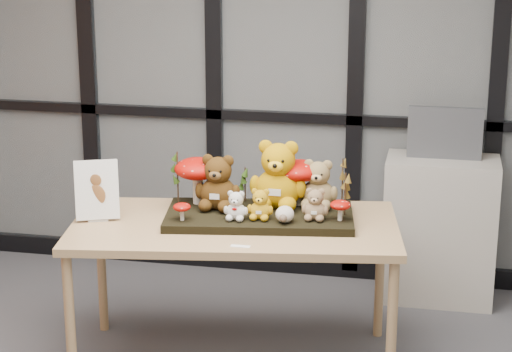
% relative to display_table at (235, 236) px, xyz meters
% --- Properties ---
extents(room_shell, '(5.00, 5.00, 5.00)m').
position_rel_display_table_xyz_m(room_shell, '(0.02, -1.15, 0.97)').
color(room_shell, '#B5B2AB').
rests_on(room_shell, floor).
extents(glass_partition, '(4.90, 0.06, 2.78)m').
position_rel_display_table_xyz_m(glass_partition, '(0.02, 1.32, 0.71)').
color(glass_partition, '#2D383F').
rests_on(glass_partition, floor).
extents(display_table, '(1.76, 1.07, 0.78)m').
position_rel_display_table_xyz_m(display_table, '(0.00, 0.00, 0.00)').
color(display_table, tan).
rests_on(display_table, floor).
extents(diorama_tray, '(1.01, 0.62, 0.04)m').
position_rel_display_table_xyz_m(diorama_tray, '(0.11, 0.08, 0.09)').
color(diorama_tray, black).
rests_on(diorama_tray, display_table).
extents(bear_pooh_yellow, '(0.34, 0.31, 0.39)m').
position_rel_display_table_xyz_m(bear_pooh_yellow, '(0.19, 0.20, 0.30)').
color(bear_pooh_yellow, '#C38B05').
rests_on(bear_pooh_yellow, diorama_tray).
extents(bear_brown_medium, '(0.27, 0.25, 0.31)m').
position_rel_display_table_xyz_m(bear_brown_medium, '(-0.11, 0.11, 0.26)').
color(bear_brown_medium, '#42280C').
rests_on(bear_brown_medium, diorama_tray).
extents(bear_tan_back, '(0.24, 0.22, 0.28)m').
position_rel_display_table_xyz_m(bear_tan_back, '(0.39, 0.24, 0.25)').
color(bear_tan_back, olive).
rests_on(bear_tan_back, diorama_tray).
extents(bear_small_yellow, '(0.15, 0.14, 0.17)m').
position_rel_display_table_xyz_m(bear_small_yellow, '(0.14, -0.02, 0.19)').
color(bear_small_yellow, '#C79213').
rests_on(bear_small_yellow, diorama_tray).
extents(bear_white_bow, '(0.14, 0.13, 0.16)m').
position_rel_display_table_xyz_m(bear_white_bow, '(0.02, -0.05, 0.19)').
color(bear_white_bow, silver).
rests_on(bear_white_bow, diorama_tray).
extents(bear_beige_small, '(0.15, 0.14, 0.18)m').
position_rel_display_table_xyz_m(bear_beige_small, '(0.41, 0.03, 0.20)').
color(bear_beige_small, '#90714D').
rests_on(bear_beige_small, diorama_tray).
extents(plush_cream_hedgehog, '(0.08, 0.07, 0.09)m').
position_rel_display_table_xyz_m(plush_cream_hedgehog, '(0.27, -0.05, 0.15)').
color(plush_cream_hedgehog, beige).
rests_on(plush_cream_hedgehog, diorama_tray).
extents(mushroom_back_left, '(0.24, 0.24, 0.27)m').
position_rel_display_table_xyz_m(mushroom_back_left, '(-0.24, 0.17, 0.24)').
color(mushroom_back_left, '#9E0B05').
rests_on(mushroom_back_left, diorama_tray).
extents(mushroom_back_right, '(0.24, 0.24, 0.26)m').
position_rel_display_table_xyz_m(mushroom_back_right, '(0.29, 0.26, 0.24)').
color(mushroom_back_right, '#9E0B05').
rests_on(mushroom_back_right, diorama_tray).
extents(mushroom_front_left, '(0.09, 0.09, 0.10)m').
position_rel_display_table_xyz_m(mushroom_front_left, '(-0.24, -0.12, 0.16)').
color(mushroom_front_left, '#9E0B05').
rests_on(mushroom_front_left, diorama_tray).
extents(mushroom_front_right, '(0.10, 0.10, 0.11)m').
position_rel_display_table_xyz_m(mushroom_front_right, '(0.53, 0.04, 0.16)').
color(mushroom_front_right, '#9E0B05').
rests_on(mushroom_front_right, diorama_tray).
extents(sprig_green_far_left, '(0.05, 0.05, 0.28)m').
position_rel_display_table_xyz_m(sprig_green_far_left, '(-0.34, 0.14, 0.25)').
color(sprig_green_far_left, '#18370C').
rests_on(sprig_green_far_left, diorama_tray).
extents(sprig_green_mid_left, '(0.05, 0.05, 0.22)m').
position_rel_display_table_xyz_m(sprig_green_mid_left, '(-0.15, 0.22, 0.22)').
color(sprig_green_mid_left, '#18370C').
rests_on(sprig_green_mid_left, diorama_tray).
extents(sprig_dry_far_right, '(0.05, 0.05, 0.26)m').
position_rel_display_table_xyz_m(sprig_dry_far_right, '(0.52, 0.25, 0.24)').
color(sprig_dry_far_right, brown).
rests_on(sprig_dry_far_right, diorama_tray).
extents(sprig_dry_mid_right, '(0.05, 0.05, 0.22)m').
position_rel_display_table_xyz_m(sprig_dry_mid_right, '(0.55, 0.13, 0.22)').
color(sprig_dry_mid_right, brown).
rests_on(sprig_dry_mid_right, diorama_tray).
extents(sprig_green_centre, '(0.05, 0.05, 0.19)m').
position_rel_display_table_xyz_m(sprig_green_centre, '(0.00, 0.25, 0.20)').
color(sprig_green_centre, '#18370C').
rests_on(sprig_green_centre, diorama_tray).
extents(sign_holder, '(0.23, 0.15, 0.31)m').
position_rel_display_table_xyz_m(sign_holder, '(-0.70, -0.09, 0.21)').
color(sign_holder, silver).
rests_on(sign_holder, display_table).
extents(label_card, '(0.09, 0.03, 0.00)m').
position_rel_display_table_xyz_m(label_card, '(0.10, -0.32, 0.07)').
color(label_card, white).
rests_on(label_card, display_table).
extents(cabinet, '(0.67, 0.39, 0.89)m').
position_rel_display_table_xyz_m(cabinet, '(1.03, 1.09, -0.27)').
color(cabinet, '#AAA498').
rests_on(cabinet, floor).
extents(monitor, '(0.44, 0.05, 0.31)m').
position_rel_display_table_xyz_m(monitor, '(1.03, 1.10, 0.33)').
color(monitor, '#4B4D53').
rests_on(monitor, cabinet).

